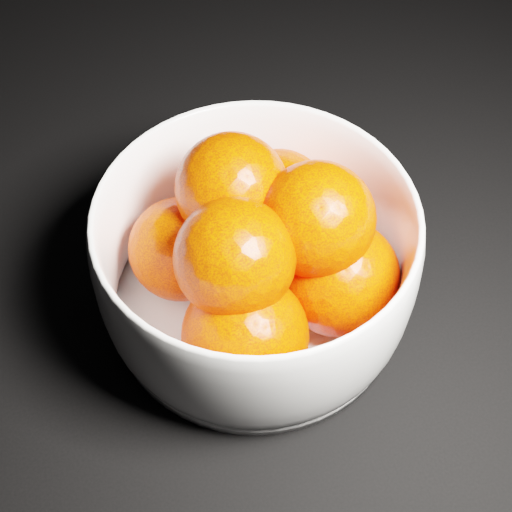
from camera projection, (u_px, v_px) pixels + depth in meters
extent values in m
cylinder|color=white|center=(256.00, 300.00, 0.57)|extent=(0.22, 0.22, 0.01)
sphere|color=#EF2D01|center=(279.00, 201.00, 0.57)|extent=(0.08, 0.08, 0.08)
sphere|color=#EF2D01|center=(181.00, 249.00, 0.54)|extent=(0.08, 0.08, 0.08)
sphere|color=#EF2D01|center=(245.00, 335.00, 0.49)|extent=(0.09, 0.09, 0.09)
sphere|color=#EF2D01|center=(340.00, 278.00, 0.52)|extent=(0.09, 0.09, 0.09)
sphere|color=#EF2D01|center=(232.00, 189.00, 0.51)|extent=(0.08, 0.08, 0.08)
sphere|color=#EF2D01|center=(235.00, 258.00, 0.47)|extent=(0.08, 0.08, 0.08)
sphere|color=#EF2D01|center=(317.00, 219.00, 0.49)|extent=(0.08, 0.08, 0.08)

